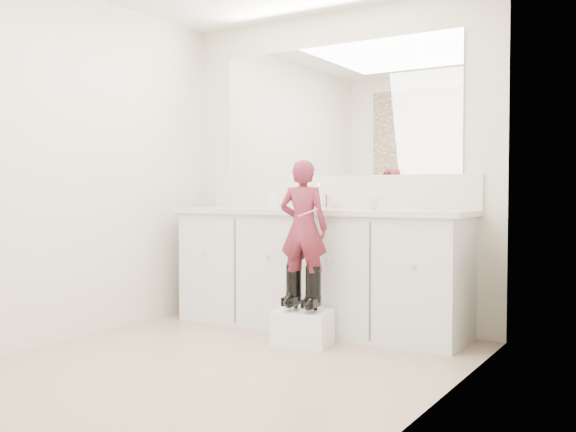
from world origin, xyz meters
The scene contains 16 objects.
floor centered at (0.00, 0.00, 0.00)m, with size 3.00×3.00×0.00m, color #92785F.
wall_back centered at (0.00, 1.50, 1.20)m, with size 2.60×2.60×0.00m, color beige.
wall_left centered at (-1.30, 0.00, 1.20)m, with size 3.00×3.00×0.00m, color beige.
wall_right centered at (1.30, 0.00, 1.20)m, with size 3.00×3.00×0.00m, color beige.
vanity_cabinet centered at (0.00, 1.23, 0.42)m, with size 2.20×0.55×0.85m, color silver.
countertop centered at (0.00, 1.21, 0.87)m, with size 2.28×0.58×0.04m, color beige.
backsplash centered at (0.00, 1.49, 1.02)m, with size 2.28×0.03×0.25m, color beige.
mirror centered at (0.00, 1.49, 1.64)m, with size 2.00×0.02×1.00m, color white.
faucet centered at (0.00, 1.38, 0.94)m, with size 0.08×0.08×0.10m, color silver.
cup centered at (0.44, 1.25, 0.93)m, with size 0.09×0.09×0.08m, color beige.
soap_bottle centered at (-0.35, 1.19, 0.97)m, with size 0.07×0.08×0.17m, color silver.
step_stool centered at (0.16, 0.74, 0.11)m, with size 0.36×0.30×0.23m, color white.
boot_left centered at (0.08, 0.75, 0.38)m, with size 0.11×0.20×0.30m, color black, non-canonical shape.
boot_right centered at (0.23, 0.75, 0.38)m, with size 0.11×0.20×0.30m, color black, non-canonical shape.
toddler centered at (0.16, 0.75, 0.78)m, with size 0.33×0.22×0.90m, color #AD354C.
toothbrush centered at (0.23, 0.68, 0.88)m, with size 0.01×0.01×0.14m, color pink.
Camera 1 is at (2.29, -2.90, 1.00)m, focal length 40.00 mm.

